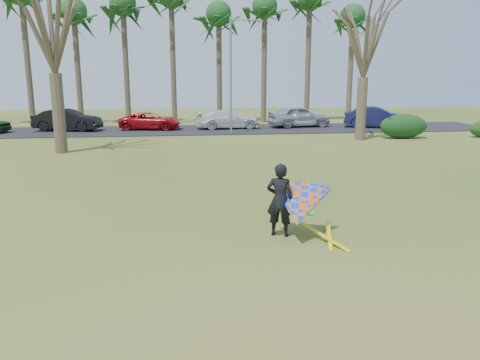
{
  "coord_description": "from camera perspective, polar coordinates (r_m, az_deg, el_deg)",
  "views": [
    {
      "loc": [
        -1.73,
        -11.03,
        4.0
      ],
      "look_at": [
        0.0,
        2.0,
        1.1
      ],
      "focal_mm": 35.0,
      "sensor_mm": 36.0,
      "label": 1
    }
  ],
  "objects": [
    {
      "name": "car_4",
      "position": [
        38.25,
        7.22,
        7.71
      ],
      "size": [
        5.24,
        2.78,
        1.7
      ],
      "primitive_type": "imported",
      "rotation": [
        0.0,
        0.0,
        1.73
      ],
      "color": "#A4A8B2",
      "rests_on": "parking_strip"
    },
    {
      "name": "ground",
      "position": [
        11.86,
        1.28,
        -7.27
      ],
      "size": [
        100.0,
        100.0,
        0.0
      ],
      "primitive_type": "plane",
      "color": "#265011",
      "rests_on": "ground"
    },
    {
      "name": "palm_9",
      "position": [
        45.17,
        13.61,
        18.68
      ],
      "size": [
        4.84,
        4.84,
        10.84
      ],
      "color": "#4D3C2E",
      "rests_on": "ground"
    },
    {
      "name": "car_2",
      "position": [
        36.73,
        -10.89,
        7.08
      ],
      "size": [
        4.94,
        2.83,
        1.3
      ],
      "primitive_type": "imported",
      "rotation": [
        0.0,
        0.0,
        1.42
      ],
      "color": "#B60E16",
      "rests_on": "parking_strip"
    },
    {
      "name": "parking_strip",
      "position": [
        36.29,
        -4.8,
        6.12
      ],
      "size": [
        46.0,
        7.0,
        0.06
      ],
      "primitive_type": "cube",
      "color": "black",
      "rests_on": "ground"
    },
    {
      "name": "bare_tree_right",
      "position": [
        31.41,
        15.05,
        16.73
      ],
      "size": [
        6.27,
        6.27,
        9.21
      ],
      "color": "brown",
      "rests_on": "ground"
    },
    {
      "name": "palm_6",
      "position": [
        42.51,
        -2.61,
        19.42
      ],
      "size": [
        4.84,
        4.84,
        10.84
      ],
      "color": "#46372A",
      "rests_on": "ground"
    },
    {
      "name": "palm_8",
      "position": [
        44.12,
        8.51,
        20.82
      ],
      "size": [
        4.84,
        4.84,
        12.24
      ],
      "color": "#46392A",
      "rests_on": "ground"
    },
    {
      "name": "palm_3",
      "position": [
        43.15,
        -19.61,
        18.64
      ],
      "size": [
        4.84,
        4.84,
        10.84
      ],
      "color": "brown",
      "rests_on": "ground"
    },
    {
      "name": "car_5",
      "position": [
        39.07,
        16.27,
        7.38
      ],
      "size": [
        5.27,
        3.5,
        1.64
      ],
      "primitive_type": "imported",
      "rotation": [
        0.0,
        0.0,
        1.18
      ],
      "color": "#171A47",
      "rests_on": "parking_strip"
    },
    {
      "name": "hedge_near",
      "position": [
        33.07,
        19.3,
        6.22
      ],
      "size": [
        3.24,
        1.47,
        1.62
      ],
      "primitive_type": "ellipsoid",
      "color": "#143716",
      "rests_on": "ground"
    },
    {
      "name": "streetlight",
      "position": [
        33.26,
        -0.86,
        13.25
      ],
      "size": [
        2.28,
        0.18,
        8.0
      ],
      "color": "gray",
      "rests_on": "ground"
    },
    {
      "name": "palm_4",
      "position": [
        42.65,
        -14.09,
        19.97
      ],
      "size": [
        4.84,
        4.84,
        11.54
      ],
      "color": "#4A3D2C",
      "rests_on": "ground"
    },
    {
      "name": "car_3",
      "position": [
        36.77,
        -1.51,
        7.41
      ],
      "size": [
        5.12,
        2.48,
        1.43
      ],
      "primitive_type": "imported",
      "rotation": [
        0.0,
        0.0,
        1.67
      ],
      "color": "white",
      "rests_on": "parking_strip"
    },
    {
      "name": "car_1",
      "position": [
        37.43,
        -20.3,
        6.89
      ],
      "size": [
        5.16,
        2.68,
        1.62
      ],
      "primitive_type": "imported",
      "rotation": [
        0.0,
        0.0,
        1.37
      ],
      "color": "black",
      "rests_on": "parking_strip"
    },
    {
      "name": "kite_flyer",
      "position": [
        11.84,
        6.93,
        -3.02
      ],
      "size": [
        2.13,
        2.39,
        2.05
      ],
      "color": "black",
      "rests_on": "ground"
    },
    {
      "name": "palm_7",
      "position": [
        43.13,
        3.03,
        20.22
      ],
      "size": [
        4.84,
        4.84,
        11.54
      ],
      "color": "brown",
      "rests_on": "ground"
    },
    {
      "name": "bare_tree_left",
      "position": [
        26.93,
        -22.08,
        17.79
      ],
      "size": [
        6.6,
        6.6,
        9.7
      ],
      "color": "#4E3D2F",
      "rests_on": "ground"
    }
  ]
}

